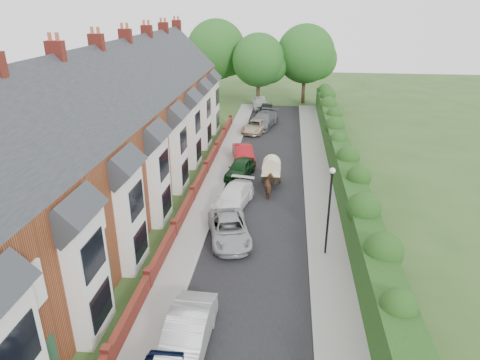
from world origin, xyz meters
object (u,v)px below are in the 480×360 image
object	(u,v)px
car_silver_b	(229,230)
car_green	(240,168)
car_grey	(264,120)
car_red	(243,154)
car_white	(233,197)
horse_cart	(271,169)
car_black	(266,109)
lamppost	(330,201)
car_beige	(255,126)
car_silver_a	(187,334)
horse	(270,186)

from	to	relation	value
car_silver_b	car_green	size ratio (longest dim) A/B	1.19
car_grey	car_red	bearing A→B (deg)	-81.39
car_white	car_green	size ratio (longest dim) A/B	1.20
car_white	horse_cart	size ratio (longest dim) A/B	1.52
car_silver_b	car_green	bearing A→B (deg)	78.26
car_grey	car_black	distance (m)	5.52
lamppost	car_beige	bearing A→B (deg)	103.78
car_silver_a	car_beige	bearing A→B (deg)	91.02
car_black	horse	distance (m)	23.71
car_white	car_black	distance (m)	25.62
car_beige	horse_cart	bearing A→B (deg)	-67.13
car_black	car_silver_b	bearing A→B (deg)	-87.34
car_silver_a	horse	bearing A→B (deg)	81.81
car_green	car_beige	distance (m)	12.62
car_beige	horse	distance (m)	16.21
car_silver_b	car_grey	bearing A→B (deg)	74.42
car_green	horse_cart	bearing A→B (deg)	-18.85
car_red	lamppost	bearing A→B (deg)	-81.24
car_grey	car_silver_a	bearing A→B (deg)	-77.82
car_red	horse	bearing A→B (deg)	-83.38
car_white	car_beige	size ratio (longest dim) A/B	1.06
car_grey	horse	size ratio (longest dim) A/B	3.12
lamppost	car_grey	xyz separation A→B (m)	(-5.00, 25.48, -2.49)
car_silver_b	horse	bearing A→B (deg)	57.62
car_silver_a	car_red	bearing A→B (deg)	91.62
car_silver_a	car_beige	xyz separation A→B (m)	(0.25, 31.10, -0.14)
car_silver_a	car_black	world-z (taller)	car_silver_a
car_silver_b	car_black	distance (m)	30.00
lamppost	horse	distance (m)	8.50
car_white	car_green	distance (m)	5.40
car_white	car_beige	bearing A→B (deg)	100.40
car_grey	horse	xyz separation A→B (m)	(1.58, -18.13, -0.05)
car_green	horse	bearing A→B (deg)	-41.56
car_green	car_silver_a	bearing A→B (deg)	-77.97
car_silver_a	car_white	size ratio (longest dim) A/B	0.97
car_silver_b	horse_cart	distance (m)	8.54
lamppost	car_green	bearing A→B (deg)	118.86
lamppost	car_white	bearing A→B (deg)	137.13
car_beige	horse_cart	size ratio (longest dim) A/B	1.44
car_silver_a	car_white	distance (m)	13.09
lamppost	car_grey	size ratio (longest dim) A/B	0.93
car_red	car_white	bearing A→B (deg)	-102.75
car_red	horse_cart	distance (m)	5.61
car_silver_a	car_green	bearing A→B (deg)	91.34
car_green	horse	distance (m)	4.26
lamppost	car_black	distance (m)	31.52
car_green	car_beige	bearing A→B (deg)	101.24
car_silver_a	car_red	xyz separation A→B (m)	(-0.05, 21.90, -0.06)
car_grey	car_silver_b	bearing A→B (deg)	-77.24
car_white	car_red	distance (m)	8.82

